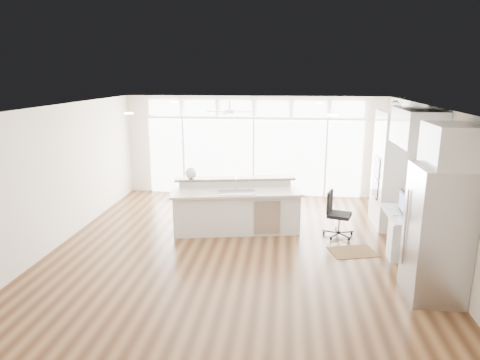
# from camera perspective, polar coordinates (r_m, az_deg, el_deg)

# --- Properties ---
(floor) EXTENTS (7.00, 8.00, 0.02)m
(floor) POSITION_cam_1_polar(r_m,az_deg,el_deg) (8.24, -0.40, -9.47)
(floor) COLOR #422714
(floor) RESTS_ON ground
(ceiling) EXTENTS (7.00, 8.00, 0.02)m
(ceiling) POSITION_cam_1_polar(r_m,az_deg,el_deg) (7.58, -0.43, 9.68)
(ceiling) COLOR silver
(ceiling) RESTS_ON wall_back
(wall_back) EXTENTS (7.00, 0.04, 2.70)m
(wall_back) POSITION_cam_1_polar(r_m,az_deg,el_deg) (11.70, 1.86, 4.53)
(wall_back) COLOR silver
(wall_back) RESTS_ON floor
(wall_front) EXTENTS (7.00, 0.04, 2.70)m
(wall_front) POSITION_cam_1_polar(r_m,az_deg,el_deg) (4.09, -7.11, -14.08)
(wall_front) COLOR silver
(wall_front) RESTS_ON floor
(wall_left) EXTENTS (0.04, 8.00, 2.70)m
(wall_left) POSITION_cam_1_polar(r_m,az_deg,el_deg) (8.90, -23.41, 0.36)
(wall_left) COLOR silver
(wall_left) RESTS_ON floor
(wall_right) EXTENTS (0.04, 8.00, 2.70)m
(wall_right) POSITION_cam_1_polar(r_m,az_deg,el_deg) (8.18, 24.74, -0.89)
(wall_right) COLOR silver
(wall_right) RESTS_ON floor
(glass_wall) EXTENTS (5.80, 0.06, 2.08)m
(glass_wall) POSITION_cam_1_polar(r_m,az_deg,el_deg) (11.69, 1.83, 3.03)
(glass_wall) COLOR white
(glass_wall) RESTS_ON wall_back
(transom_row) EXTENTS (5.90, 0.06, 0.40)m
(transom_row) POSITION_cam_1_polar(r_m,az_deg,el_deg) (11.52, 1.88, 9.55)
(transom_row) COLOR white
(transom_row) RESTS_ON wall_back
(desk_window) EXTENTS (0.04, 0.85, 0.85)m
(desk_window) POSITION_cam_1_polar(r_m,az_deg,el_deg) (8.40, 23.99, 0.95)
(desk_window) COLOR white
(desk_window) RESTS_ON wall_right
(ceiling_fan) EXTENTS (1.16, 1.16, 0.32)m
(ceiling_fan) POSITION_cam_1_polar(r_m,az_deg,el_deg) (10.43, -1.39, 9.64)
(ceiling_fan) COLOR white
(ceiling_fan) RESTS_ON ceiling
(recessed_lights) EXTENTS (3.40, 3.00, 0.02)m
(recessed_lights) POSITION_cam_1_polar(r_m,az_deg,el_deg) (7.78, -0.26, 9.64)
(recessed_lights) COLOR white
(recessed_lights) RESTS_ON ceiling
(oven_cabinet) EXTENTS (0.64, 1.20, 2.50)m
(oven_cabinet) POSITION_cam_1_polar(r_m,az_deg,el_deg) (9.80, 19.63, 1.26)
(oven_cabinet) COLOR silver
(oven_cabinet) RESTS_ON floor
(desk_nook) EXTENTS (0.72, 1.30, 0.76)m
(desk_nook) POSITION_cam_1_polar(r_m,az_deg,el_deg) (8.62, 21.13, -6.57)
(desk_nook) COLOR silver
(desk_nook) RESTS_ON floor
(upper_cabinets) EXTENTS (0.64, 1.30, 0.64)m
(upper_cabinets) POSITION_cam_1_polar(r_m,az_deg,el_deg) (8.19, 22.61, 6.48)
(upper_cabinets) COLOR silver
(upper_cabinets) RESTS_ON wall_right
(refrigerator) EXTENTS (0.76, 0.90, 2.00)m
(refrigerator) POSITION_cam_1_polar(r_m,az_deg,el_deg) (6.93, 24.80, -6.47)
(refrigerator) COLOR #A9A9AD
(refrigerator) RESTS_ON floor
(fridge_cabinet) EXTENTS (0.64, 0.90, 0.60)m
(fridge_cabinet) POSITION_cam_1_polar(r_m,az_deg,el_deg) (6.64, 26.43, 4.14)
(fridge_cabinet) COLOR silver
(fridge_cabinet) RESTS_ON wall_right
(framed_photos) EXTENTS (0.06, 0.22, 0.80)m
(framed_photos) POSITION_cam_1_polar(r_m,az_deg,el_deg) (9.01, 22.75, 0.91)
(framed_photos) COLOR black
(framed_photos) RESTS_ON wall_right
(kitchen_island) EXTENTS (2.86, 1.49, 1.08)m
(kitchen_island) POSITION_cam_1_polar(r_m,az_deg,el_deg) (9.01, -0.48, -3.64)
(kitchen_island) COLOR silver
(kitchen_island) RESTS_ON floor
(rug) EXTENTS (0.97, 0.80, 0.01)m
(rug) POSITION_cam_1_polar(r_m,az_deg,el_deg) (8.45, 14.81, -9.23)
(rug) COLOR #392412
(rug) RESTS_ON floor
(office_chair) EXTENTS (0.60, 0.57, 0.93)m
(office_chair) POSITION_cam_1_polar(r_m,az_deg,el_deg) (9.01, 13.12, -4.51)
(office_chair) COLOR black
(office_chair) RESTS_ON floor
(fishbowl) EXTENTS (0.29, 0.29, 0.25)m
(fishbowl) POSITION_cam_1_polar(r_m,az_deg,el_deg) (9.22, -6.55, 0.94)
(fishbowl) COLOR silver
(fishbowl) RESTS_ON kitchen_island
(monitor) EXTENTS (0.10, 0.52, 0.43)m
(monitor) POSITION_cam_1_polar(r_m,az_deg,el_deg) (8.42, 20.95, -2.76)
(monitor) COLOR black
(monitor) RESTS_ON desk_nook
(keyboard) EXTENTS (0.16, 0.34, 0.02)m
(keyboard) POSITION_cam_1_polar(r_m,az_deg,el_deg) (8.44, 19.71, -4.10)
(keyboard) COLOR silver
(keyboard) RESTS_ON desk_nook
(potted_plant) EXTENTS (0.31, 0.34, 0.24)m
(potted_plant) POSITION_cam_1_polar(r_m,az_deg,el_deg) (9.61, 20.31, 9.26)
(potted_plant) COLOR #2A632B
(potted_plant) RESTS_ON oven_cabinet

